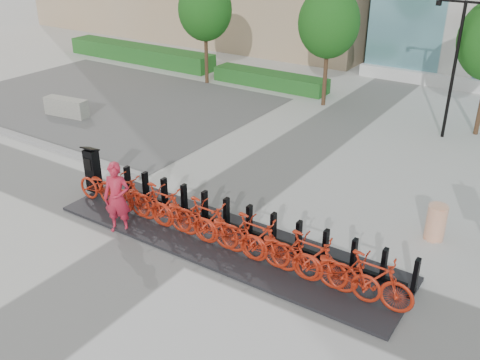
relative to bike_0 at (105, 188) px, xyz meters
The scene contains 26 objects.
ground 2.67m from the bike_0, ahead, with size 120.00×120.00×0.00m, color #BBBBBB.
gravel_patch 10.24m from the bike_0, 136.39° to the left, with size 14.00×14.00×0.00m, color #555555.
curb 7.67m from the bike_0, 165.24° to the left, with size 14.00×0.25×0.15m, color gray.
hedge_a 17.71m from the bike_0, 130.07° to the left, with size 10.00×1.40×0.90m, color #1E631F.
hedge_b 13.47m from the bike_0, 100.27° to the left, with size 6.00×1.20×0.70m, color #1E631F.
tree_0 13.54m from the bike_0, 114.14° to the left, with size 2.60×2.60×5.10m.
tree_1 12.46m from the bike_0, 84.78° to the left, with size 2.60×2.60×5.10m.
streetlamp 13.12m from the bike_0, 59.15° to the left, with size 2.00×0.20×5.00m.
dock_pad 3.96m from the bike_0, ahead, with size 9.60×2.40×0.08m, color black.
dock_rail_posts 4.40m from the bike_0, 10.81° to the left, with size 8.74×0.50×0.85m, color black, non-canonical shape.
bike_0 is the anchor object (origin of this frame).
bike_1 0.72m from the bike_0, ahead, with size 0.56×1.97×1.18m, color #A4220E.
bike_2 1.44m from the bike_0, ahead, with size 0.71×2.03×1.07m, color #A4220E.
bike_3 2.16m from the bike_0, ahead, with size 0.56×1.97×1.18m, color #A4220E.
bike_4 2.88m from the bike_0, ahead, with size 0.71×2.03×1.07m, color #A4220E.
bike_5 3.60m from the bike_0, ahead, with size 0.56×1.97×1.18m, color #A4220E.
bike_6 4.32m from the bike_0, ahead, with size 0.71×2.03×1.07m, color #A4220E.
bike_7 5.04m from the bike_0, ahead, with size 0.56×1.97×1.18m, color #A4220E.
bike_8 5.76m from the bike_0, ahead, with size 0.71×2.03×1.07m, color #A4220E.
bike_9 6.48m from the bike_0, ahead, with size 0.56×1.97×1.18m, color #A4220E.
bike_10 7.20m from the bike_0, ahead, with size 0.71×2.03×1.07m, color #A4220E.
bike_11 7.92m from the bike_0, ahead, with size 0.56×1.97×1.18m, color #A4220E.
kiosk 1.06m from the bike_0, 155.54° to the left, with size 0.47×0.41×1.45m.
worker_red 1.52m from the bike_0, 29.92° to the right, with size 0.72×0.47×1.97m, color #B71E35.
construction_barrel 9.07m from the bike_0, 22.66° to the left, with size 0.50×0.50×0.96m, color #E85C15.
jersey_barrier 8.66m from the bike_0, 147.16° to the left, with size 1.97×0.54×0.76m, color #A9A794.
Camera 1 is at (8.13, -9.22, 7.51)m, focal length 40.00 mm.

